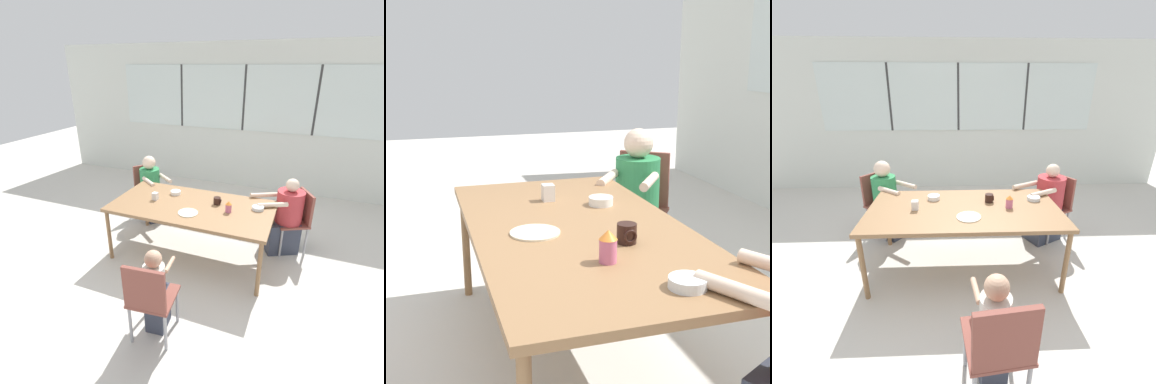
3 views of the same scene
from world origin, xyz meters
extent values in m
plane|color=beige|center=(0.00, 0.00, 0.00)|extent=(16.00, 16.00, 0.00)
cube|color=silver|center=(0.00, 2.76, 1.40)|extent=(8.40, 0.06, 2.80)
cube|color=silver|center=(0.00, 2.71, 1.79)|extent=(5.20, 0.02, 1.21)
cube|color=#333333|center=(-1.30, 2.71, 1.79)|extent=(0.04, 0.01, 1.21)
cube|color=#333333|center=(0.00, 2.71, 1.79)|extent=(0.04, 0.01, 1.21)
cube|color=#333333|center=(1.30, 2.71, 1.79)|extent=(0.04, 0.01, 1.21)
cube|color=olive|center=(0.00, 0.00, 0.72)|extent=(2.04, 1.05, 0.04)
cylinder|color=olive|center=(-0.97, -0.48, 0.35)|extent=(0.05, 0.05, 0.70)
cylinder|color=olive|center=(0.97, -0.48, 0.35)|extent=(0.05, 0.05, 0.70)
cylinder|color=olive|center=(-0.97, 0.48, 0.35)|extent=(0.05, 0.05, 0.70)
cylinder|color=olive|center=(0.97, 0.48, 0.35)|extent=(0.05, 0.05, 0.70)
cube|color=brown|center=(1.19, 0.61, 0.43)|extent=(0.54, 0.54, 0.03)
cube|color=brown|center=(1.35, 0.69, 0.65)|extent=(0.20, 0.36, 0.42)
cylinder|color=#99999E|center=(1.12, 0.38, 0.21)|extent=(0.03, 0.03, 0.42)
cylinder|color=#99999E|center=(0.96, 0.68, 0.21)|extent=(0.03, 0.03, 0.42)
cylinder|color=#99999E|center=(1.42, 0.53, 0.21)|extent=(0.03, 0.03, 0.42)
cylinder|color=#99999E|center=(1.27, 0.84, 0.21)|extent=(0.03, 0.03, 0.42)
cube|color=brown|center=(-1.07, 0.80, 0.43)|extent=(0.56, 0.56, 0.03)
cube|color=brown|center=(-1.22, 0.90, 0.65)|extent=(0.26, 0.33, 0.42)
cylinder|color=#99999E|center=(-0.84, 0.83, 0.21)|extent=(0.03, 0.03, 0.42)
cylinder|color=#99999E|center=(-1.04, 0.56, 0.21)|extent=(0.03, 0.03, 0.42)
cylinder|color=#99999E|center=(-1.11, 1.04, 0.21)|extent=(0.03, 0.03, 0.42)
cylinder|color=#99999E|center=(-1.31, 0.76, 0.21)|extent=(0.03, 0.03, 0.42)
cube|color=brown|center=(0.15, -1.33, 0.43)|extent=(0.44, 0.44, 0.03)
cube|color=brown|center=(0.17, -1.51, 0.65)|extent=(0.38, 0.08, 0.42)
cylinder|color=#99999E|center=(-0.04, -1.18, 0.21)|extent=(0.03, 0.03, 0.42)
cylinder|color=#99999E|center=(0.30, -1.14, 0.21)|extent=(0.03, 0.03, 0.42)
cylinder|color=#99999E|center=(0.00, -1.52, 0.21)|extent=(0.03, 0.03, 0.42)
cylinder|color=#99999E|center=(0.34, -1.48, 0.21)|extent=(0.03, 0.03, 0.42)
cube|color=#333847|center=(1.09, 0.56, 0.22)|extent=(0.52, 0.47, 0.44)
cylinder|color=#B23338|center=(1.16, 0.59, 0.66)|extent=(0.35, 0.35, 0.44)
sphere|color=beige|center=(1.16, 0.59, 0.96)|extent=(0.17, 0.17, 0.17)
cylinder|color=beige|center=(0.96, 0.31, 0.77)|extent=(0.37, 0.23, 0.06)
cylinder|color=beige|center=(0.82, 0.59, 0.77)|extent=(0.37, 0.23, 0.06)
cube|color=#333847|center=(-0.99, 0.74, 0.22)|extent=(0.48, 0.46, 0.44)
cylinder|color=#2D844C|center=(-1.04, 0.77, 0.65)|extent=(0.32, 0.32, 0.41)
sphere|color=beige|center=(-1.04, 0.77, 0.96)|extent=(0.21, 0.21, 0.21)
cylinder|color=beige|center=(-0.74, 0.73, 0.75)|extent=(0.32, 0.26, 0.06)
cylinder|color=beige|center=(-0.91, 0.50, 0.75)|extent=(0.32, 0.26, 0.06)
cube|color=#333847|center=(0.14, -1.25, 0.22)|extent=(0.21, 0.26, 0.44)
cylinder|color=beige|center=(0.14, -1.29, 0.59)|extent=(0.20, 0.20, 0.29)
sphere|color=tan|center=(0.14, -1.29, 0.82)|extent=(0.16, 0.16, 0.16)
cylinder|color=tan|center=(0.03, -1.13, 0.65)|extent=(0.06, 0.22, 0.04)
cylinder|color=tan|center=(0.21, -1.11, 0.65)|extent=(0.06, 0.22, 0.04)
cylinder|color=black|center=(0.29, 0.14, 0.79)|extent=(0.09, 0.09, 0.09)
torus|color=black|center=(0.33, 0.14, 0.79)|extent=(0.01, 0.06, 0.06)
cylinder|color=#CC668C|center=(0.48, -0.02, 0.79)|extent=(0.07, 0.07, 0.10)
cone|color=orange|center=(0.48, -0.02, 0.86)|extent=(0.08, 0.08, 0.04)
cube|color=silver|center=(-0.51, -0.02, 0.79)|extent=(0.07, 0.07, 0.10)
cylinder|color=silver|center=(0.80, 0.18, 0.76)|extent=(0.15, 0.15, 0.04)
cylinder|color=white|center=(-0.34, 0.24, 0.77)|extent=(0.14, 0.14, 0.05)
cylinder|color=beige|center=(0.04, -0.23, 0.75)|extent=(0.24, 0.24, 0.01)
camera|label=1|loc=(1.27, -3.20, 2.39)|focal=28.00mm
camera|label=2|loc=(2.43, -0.75, 1.59)|focal=50.00mm
camera|label=3|loc=(-0.10, -2.49, 1.90)|focal=24.00mm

